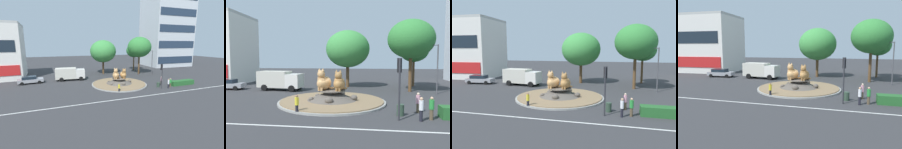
# 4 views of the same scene
# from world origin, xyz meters

# --- Properties ---
(ground_plane) EXTENTS (160.00, 160.00, 0.00)m
(ground_plane) POSITION_xyz_m (0.00, 0.00, 0.00)
(ground_plane) COLOR #333335
(lane_centreline) EXTENTS (112.00, 0.20, 0.01)m
(lane_centreline) POSITION_xyz_m (0.00, -8.03, 0.00)
(lane_centreline) COLOR silver
(lane_centreline) RESTS_ON ground
(roundabout_island) EXTENTS (10.90, 10.90, 1.29)m
(roundabout_island) POSITION_xyz_m (0.01, 0.00, 0.44)
(roundabout_island) COLOR gray
(roundabout_island) RESTS_ON ground
(cat_statue_calico) EXTENTS (2.04, 2.28, 2.26)m
(cat_statue_calico) POSITION_xyz_m (-0.82, -0.22, 2.11)
(cat_statue_calico) COLOR tan
(cat_statue_calico) RESTS_ON roundabout_island
(cat_statue_tabby) EXTENTS (1.41, 2.09, 2.11)m
(cat_statue_tabby) POSITION_xyz_m (0.79, -0.29, 2.06)
(cat_statue_tabby) COLOR #9E703D
(cat_statue_tabby) RESTS_ON roundabout_island
(traffic_light_mast) EXTENTS (0.33, 0.46, 4.51)m
(traffic_light_mast) POSITION_xyz_m (5.82, -5.60, 3.16)
(traffic_light_mast) COLOR #2D2D33
(traffic_light_mast) RESTS_ON ground
(office_tower) EXTENTS (15.58, 13.42, 31.16)m
(office_tower) POSITION_xyz_m (27.76, 21.13, 15.58)
(office_tower) COLOR silver
(office_tower) RESTS_ON ground
(clipped_hedge_strip) EXTENTS (5.14, 1.20, 0.90)m
(clipped_hedge_strip) POSITION_xyz_m (11.57, -4.67, 0.45)
(clipped_hedge_strip) COLOR #235B28
(clipped_hedge_strip) RESTS_ON ground
(broadleaf_tree_behind_island) EXTENTS (4.66, 4.66, 7.96)m
(broadleaf_tree_behind_island) POSITION_xyz_m (11.18, 14.68, 5.95)
(broadleaf_tree_behind_island) COLOR brown
(broadleaf_tree_behind_island) RESTS_ON ground
(second_tree_near_tower) EXTENTS (6.86, 6.86, 8.98)m
(second_tree_near_tower) POSITION_xyz_m (0.55, 12.17, 6.06)
(second_tree_near_tower) COLOR brown
(second_tree_near_tower) RESTS_ON ground
(third_tree_left) EXTENTS (6.22, 6.22, 9.81)m
(third_tree_left) POSITION_xyz_m (9.44, 8.58, 7.14)
(third_tree_left) COLOR brown
(third_tree_left) RESTS_ON ground
(streetlight_arm) EXTENTS (1.86, 0.27, 6.30)m
(streetlight_arm) POSITION_xyz_m (12.20, 6.86, 3.68)
(streetlight_arm) COLOR #4C4C51
(streetlight_arm) RESTS_ON ground
(pedestrian_yellow_shirt) EXTENTS (0.32, 0.32, 1.55)m
(pedestrian_yellow_shirt) POSITION_xyz_m (-2.10, -4.88, 0.82)
(pedestrian_yellow_shirt) COLOR black
(pedestrian_yellow_shirt) RESTS_ON ground
(pedestrian_green_shirt) EXTENTS (0.35, 0.35, 1.71)m
(pedestrian_green_shirt) POSITION_xyz_m (8.18, -5.28, 0.91)
(pedestrian_green_shirt) COLOR brown
(pedestrian_green_shirt) RESTS_ON ground
(pedestrian_pink_shirt) EXTENTS (0.34, 0.34, 1.68)m
(pedestrian_pink_shirt) POSITION_xyz_m (7.72, -3.24, 0.89)
(pedestrian_pink_shirt) COLOR brown
(pedestrian_pink_shirt) RESTS_ON ground
(pedestrian_white_shirt) EXTENTS (0.31, 0.31, 1.74)m
(pedestrian_white_shirt) POSITION_xyz_m (7.35, -5.73, 0.94)
(pedestrian_white_shirt) COLOR black
(pedestrian_white_shirt) RESTS_ON ground
(sedan_on_far_lane) EXTENTS (4.90, 2.49, 1.51)m
(sedan_on_far_lane) POSITION_xyz_m (-16.70, 7.08, 0.79)
(sedan_on_far_lane) COLOR #99999E
(sedan_on_far_lane) RESTS_ON ground
(delivery_box_truck) EXTENTS (6.47, 3.16, 2.73)m
(delivery_box_truck) POSITION_xyz_m (-8.77, 7.47, 1.51)
(delivery_box_truck) COLOR silver
(delivery_box_truck) RESTS_ON ground
(litter_bin) EXTENTS (0.56, 0.56, 0.90)m
(litter_bin) POSITION_xyz_m (6.13, -4.37, 0.45)
(litter_bin) COLOR #2D4233
(litter_bin) RESTS_ON ground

